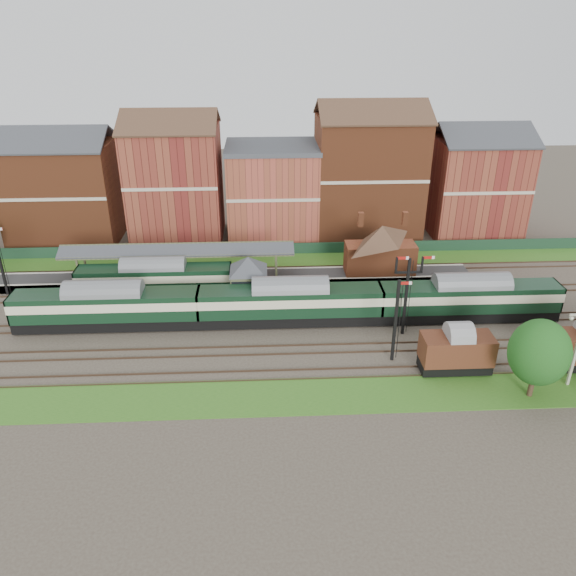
{
  "coord_description": "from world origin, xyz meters",
  "views": [
    {
      "loc": [
        -1.45,
        -49.15,
        28.45
      ],
      "look_at": [
        1.01,
        2.0,
        3.0
      ],
      "focal_mm": 35.0,
      "sensor_mm": 36.0,
      "label": 1
    }
  ],
  "objects_px": {
    "signal_box": "(249,282)",
    "goods_van_a": "(456,351)",
    "dmu_train": "(290,302)",
    "semaphore_bracket": "(407,291)",
    "platform_railcar": "(155,279)"
  },
  "relations": [
    {
      "from": "dmu_train",
      "to": "platform_railcar",
      "type": "bearing_deg",
      "value": 155.75
    },
    {
      "from": "signal_box",
      "to": "semaphore_bracket",
      "type": "distance_m",
      "value": 16.16
    },
    {
      "from": "semaphore_bracket",
      "to": "platform_railcar",
      "type": "xyz_separation_m",
      "value": [
        -25.34,
        9.0,
        -2.38
      ]
    },
    {
      "from": "semaphore_bracket",
      "to": "platform_railcar",
      "type": "relative_size",
      "value": 0.49
    },
    {
      "from": "dmu_train",
      "to": "semaphore_bracket",
      "type": "bearing_deg",
      "value": -12.9
    },
    {
      "from": "signal_box",
      "to": "semaphore_bracket",
      "type": "xyz_separation_m",
      "value": [
        15.04,
        -5.75,
        1.44
      ]
    },
    {
      "from": "goods_van_a",
      "to": "dmu_train",
      "type": "bearing_deg",
      "value": 147.1
    },
    {
      "from": "dmu_train",
      "to": "platform_railcar",
      "type": "relative_size",
      "value": 3.26
    },
    {
      "from": "signal_box",
      "to": "goods_van_a",
      "type": "bearing_deg",
      "value": -34.18
    },
    {
      "from": "platform_railcar",
      "to": "goods_van_a",
      "type": "bearing_deg",
      "value": -28.68
    },
    {
      "from": "signal_box",
      "to": "dmu_train",
      "type": "bearing_deg",
      "value": -38.22
    },
    {
      "from": "signal_box",
      "to": "platform_railcar",
      "type": "height_order",
      "value": "signal_box"
    },
    {
      "from": "semaphore_bracket",
      "to": "goods_van_a",
      "type": "relative_size",
      "value": 1.35
    },
    {
      "from": "goods_van_a",
      "to": "signal_box",
      "type": "bearing_deg",
      "value": 145.82
    },
    {
      "from": "signal_box",
      "to": "goods_van_a",
      "type": "xyz_separation_m",
      "value": [
        18.04,
        -12.25,
        -1.1
      ]
    }
  ]
}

